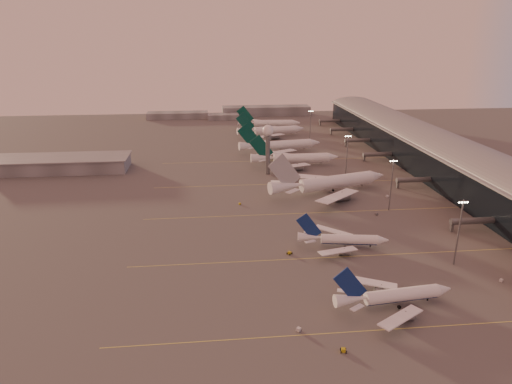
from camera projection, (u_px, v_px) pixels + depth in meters
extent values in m
plane|color=#555252|center=(297.00, 272.00, 160.24)|extent=(700.00, 700.00, 0.00)
cube|color=#F2E555|center=(423.00, 327.00, 130.24)|extent=(180.00, 0.25, 0.02)
cube|color=#F2E555|center=(370.00, 255.00, 172.54)|extent=(180.00, 0.25, 0.02)
cube|color=#F2E555|center=(338.00, 212.00, 214.84)|extent=(180.00, 0.25, 0.02)
cube|color=#F2E555|center=(316.00, 183.00, 257.14)|extent=(180.00, 0.25, 0.02)
cube|color=#F2E555|center=(299.00, 160.00, 304.14)|extent=(180.00, 0.25, 0.02)
cube|color=black|center=(441.00, 159.00, 271.14)|extent=(36.00, 360.00, 18.00)
cylinder|color=slate|center=(443.00, 144.00, 268.20)|extent=(10.08, 360.00, 10.08)
cube|color=slate|center=(443.00, 144.00, 268.13)|extent=(40.00, 362.00, 0.80)
cylinder|color=slate|center=(475.00, 221.00, 193.02)|extent=(22.00, 2.80, 2.80)
cube|color=slate|center=(452.00, 227.00, 192.81)|extent=(1.20, 1.20, 4.40)
cylinder|color=slate|center=(416.00, 180.00, 247.54)|extent=(22.00, 2.80, 2.80)
cube|color=slate|center=(398.00, 184.00, 247.33)|extent=(1.20, 1.20, 4.40)
cylinder|color=slate|center=(379.00, 154.00, 300.18)|extent=(22.00, 2.80, 2.80)
cube|color=slate|center=(364.00, 158.00, 299.97)|extent=(1.20, 1.20, 4.40)
cylinder|color=slate|center=(359.00, 140.00, 339.66)|extent=(22.00, 2.80, 2.80)
cube|color=slate|center=(346.00, 144.00, 339.44)|extent=(1.20, 1.20, 4.40)
cylinder|color=slate|center=(343.00, 129.00, 379.14)|extent=(22.00, 2.80, 2.80)
cube|color=slate|center=(331.00, 132.00, 378.92)|extent=(1.20, 1.20, 4.40)
cylinder|color=slate|center=(331.00, 121.00, 416.74)|extent=(22.00, 2.80, 2.80)
cube|color=slate|center=(320.00, 123.00, 416.52)|extent=(1.20, 1.20, 4.40)
cube|color=slate|center=(61.00, 164.00, 278.91)|extent=(80.00, 25.00, 8.00)
cube|color=slate|center=(60.00, 158.00, 277.54)|extent=(82.00, 27.00, 0.60)
cylinder|color=slate|center=(268.00, 156.00, 269.92)|extent=(2.60, 2.60, 22.00)
cylinder|color=slate|center=(268.00, 137.00, 266.16)|extent=(5.20, 5.20, 1.20)
sphere|color=white|center=(268.00, 130.00, 264.88)|extent=(6.40, 6.40, 6.40)
cylinder|color=slate|center=(268.00, 124.00, 263.67)|extent=(0.16, 0.16, 2.00)
cylinder|color=slate|center=(459.00, 233.00, 161.76)|extent=(0.56, 0.56, 25.00)
cube|color=slate|center=(464.00, 201.00, 157.84)|extent=(3.60, 0.25, 0.25)
sphere|color=#FFEABF|center=(459.00, 202.00, 157.82)|extent=(0.56, 0.56, 0.56)
sphere|color=#FFEABF|center=(462.00, 202.00, 157.92)|extent=(0.56, 0.56, 0.56)
sphere|color=#FFEABF|center=(465.00, 202.00, 158.02)|extent=(0.56, 0.56, 0.56)
sphere|color=#FFEABF|center=(468.00, 202.00, 158.11)|extent=(0.56, 0.56, 0.56)
cylinder|color=slate|center=(391.00, 185.00, 213.17)|extent=(0.56, 0.56, 25.00)
cube|color=slate|center=(394.00, 160.00, 209.24)|extent=(3.60, 0.25, 0.25)
sphere|color=#FFEABF|center=(391.00, 161.00, 209.23)|extent=(0.56, 0.56, 0.56)
sphere|color=#FFEABF|center=(393.00, 161.00, 209.33)|extent=(0.56, 0.56, 0.56)
sphere|color=#FFEABF|center=(395.00, 161.00, 209.42)|extent=(0.56, 0.56, 0.56)
sphere|color=#FFEABF|center=(397.00, 161.00, 209.52)|extent=(0.56, 0.56, 0.56)
cylinder|color=slate|center=(347.00, 156.00, 264.39)|extent=(0.56, 0.56, 25.00)
cube|color=slate|center=(348.00, 136.00, 260.46)|extent=(3.60, 0.25, 0.25)
sphere|color=#FFEABF|center=(346.00, 136.00, 260.45)|extent=(0.56, 0.56, 0.56)
sphere|color=#FFEABF|center=(347.00, 136.00, 260.54)|extent=(0.56, 0.56, 0.56)
sphere|color=#FFEABF|center=(349.00, 136.00, 260.64)|extent=(0.56, 0.56, 0.56)
sphere|color=#FFEABF|center=(351.00, 136.00, 260.74)|extent=(0.56, 0.56, 0.56)
cylinder|color=slate|center=(310.00, 126.00, 348.79)|extent=(0.56, 0.56, 25.00)
cube|color=slate|center=(311.00, 111.00, 344.86)|extent=(3.60, 0.25, 0.25)
sphere|color=#FFEABF|center=(309.00, 111.00, 344.85)|extent=(0.56, 0.56, 0.56)
sphere|color=#FFEABF|center=(310.00, 111.00, 344.95)|extent=(0.56, 0.56, 0.56)
sphere|color=#FFEABF|center=(311.00, 111.00, 345.04)|extent=(0.56, 0.56, 0.56)
sphere|color=#FFEABF|center=(313.00, 111.00, 345.14)|extent=(0.56, 0.56, 0.56)
cube|color=slate|center=(178.00, 115.00, 454.25)|extent=(60.00, 18.00, 6.00)
cube|color=slate|center=(266.00, 111.00, 471.86)|extent=(90.00, 20.00, 9.00)
cube|color=slate|center=(228.00, 117.00, 449.85)|extent=(40.00, 15.00, 5.00)
cylinder|color=white|center=(402.00, 296.00, 139.68)|extent=(24.06, 6.55, 4.05)
cylinder|color=navy|center=(402.00, 299.00, 139.98)|extent=(23.47, 5.37, 2.91)
cone|color=white|center=(443.00, 291.00, 142.46)|extent=(5.00, 4.51, 4.05)
cone|color=white|center=(350.00, 301.00, 136.21)|extent=(10.34, 5.08, 4.05)
cube|color=white|center=(400.00, 319.00, 129.56)|extent=(16.47, 12.94, 1.27)
cylinder|color=slate|center=(405.00, 319.00, 132.91)|extent=(4.85, 3.10, 2.63)
cube|color=slate|center=(405.00, 315.00, 132.54)|extent=(0.35, 0.30, 1.62)
cube|color=white|center=(370.00, 284.00, 147.97)|extent=(17.44, 10.11, 1.27)
cylinder|color=slate|center=(381.00, 291.00, 146.97)|extent=(4.85, 3.10, 2.63)
cube|color=slate|center=(381.00, 288.00, 146.59)|extent=(0.35, 0.30, 1.62)
cube|color=navy|center=(350.00, 286.00, 134.47)|extent=(11.08, 1.55, 12.06)
cube|color=white|center=(357.00, 309.00, 131.93)|extent=(4.81, 3.91, 0.27)
cube|color=white|center=(345.00, 293.00, 140.43)|extent=(4.91, 3.19, 0.27)
cylinder|color=black|center=(427.00, 300.00, 142.36)|extent=(0.53, 0.53, 1.06)
cylinder|color=black|center=(392.00, 300.00, 142.36)|extent=(1.22, 0.65, 1.17)
cylinder|color=black|center=(399.00, 309.00, 138.03)|extent=(1.22, 0.65, 1.17)
cylinder|color=white|center=(349.00, 240.00, 178.03)|extent=(22.09, 7.21, 3.71)
cylinder|color=navy|center=(349.00, 242.00, 178.30)|extent=(21.49, 6.12, 2.67)
cone|color=white|center=(383.00, 241.00, 177.27)|extent=(4.76, 4.35, 3.71)
cone|color=white|center=(310.00, 238.00, 178.77)|extent=(9.62, 5.15, 3.71)
cube|color=white|center=(338.00, 252.00, 169.94)|extent=(16.09, 8.49, 1.17)
cylinder|color=slate|center=(344.00, 254.00, 172.38)|extent=(4.55, 3.07, 2.41)
cube|color=slate|center=(344.00, 251.00, 172.04)|extent=(0.33, 0.29, 1.48)
cube|color=white|center=(333.00, 232.00, 187.15)|extent=(14.73, 12.47, 1.17)
cylinder|color=slate|center=(340.00, 238.00, 185.52)|extent=(4.55, 3.07, 2.41)
cube|color=slate|center=(340.00, 236.00, 185.18)|extent=(0.33, 0.29, 1.48)
cube|color=navy|center=(309.00, 228.00, 177.29)|extent=(10.09, 2.00, 11.05)
cube|color=white|center=(310.00, 243.00, 174.76)|extent=(4.49, 2.72, 0.24)
cube|color=white|center=(309.00, 234.00, 182.71)|extent=(4.35, 3.73, 0.24)
cylinder|color=black|center=(370.00, 247.00, 178.38)|extent=(0.49, 0.49, 0.98)
cylinder|color=black|center=(344.00, 244.00, 180.97)|extent=(1.14, 0.66, 1.07)
cylinder|color=black|center=(345.00, 249.00, 176.92)|extent=(1.14, 0.66, 1.07)
cylinder|color=white|center=(337.00, 184.00, 240.86)|extent=(42.21, 18.08, 6.57)
cylinder|color=white|center=(337.00, 186.00, 241.34)|extent=(40.89, 16.08, 4.73)
cone|color=white|center=(376.00, 178.00, 249.79)|extent=(9.65, 8.59, 6.57)
cone|color=white|center=(286.00, 189.00, 229.96)|extent=(18.77, 11.24, 6.57)
cube|color=white|center=(337.00, 199.00, 222.27)|extent=(26.50, 26.07, 1.95)
cylinder|color=slate|center=(342.00, 200.00, 228.58)|extent=(9.01, 6.38, 4.27)
cube|color=slate|center=(342.00, 197.00, 228.08)|extent=(0.38, 0.34, 2.63)
cube|color=white|center=(304.00, 179.00, 252.89)|extent=(30.97, 12.99, 1.95)
cylinder|color=slate|center=(315.00, 184.00, 251.95)|extent=(9.01, 6.38, 4.27)
cube|color=slate|center=(316.00, 182.00, 251.46)|extent=(0.38, 0.34, 2.63)
cube|color=#AAADB2|center=(285.00, 174.00, 227.11)|extent=(17.59, 5.45, 19.50)
cube|color=white|center=(292.00, 194.00, 222.66)|extent=(8.08, 7.73, 0.26)
cube|color=white|center=(278.00, 184.00, 236.91)|extent=(8.54, 4.39, 0.26)
cylinder|color=black|center=(362.00, 187.00, 247.86)|extent=(0.53, 0.53, 1.06)
cylinder|color=black|center=(328.00, 190.00, 242.99)|extent=(1.27, 0.84, 1.17)
cylinder|color=black|center=(333.00, 193.00, 238.91)|extent=(1.27, 0.84, 1.17)
cylinder|color=white|center=(301.00, 160.00, 289.37)|extent=(34.81, 5.89, 5.61)
cylinder|color=white|center=(301.00, 162.00, 289.79)|extent=(34.10, 4.31, 4.04)
cone|color=white|center=(333.00, 159.00, 291.54)|extent=(6.77, 5.66, 5.61)
cone|color=white|center=(262.00, 160.00, 286.57)|extent=(14.62, 5.73, 5.61)
cube|color=white|center=(292.00, 168.00, 275.07)|extent=(24.98, 17.17, 1.66)
cylinder|color=slate|center=(298.00, 170.00, 279.51)|extent=(6.76, 3.70, 3.64)
cube|color=slate|center=(298.00, 168.00, 279.08)|extent=(0.29, 0.24, 2.24)
cube|color=white|center=(284.00, 156.00, 302.53)|extent=(25.09, 16.85, 1.66)
cylinder|color=slate|center=(291.00, 160.00, 300.49)|extent=(6.76, 3.70, 3.64)
cube|color=slate|center=(291.00, 158.00, 300.05)|extent=(0.29, 0.24, 2.24)
cube|color=#053C33|center=(261.00, 149.00, 284.30)|extent=(15.43, 0.46, 16.59)
cube|color=white|center=(263.00, 162.00, 280.18)|extent=(7.15, 5.26, 0.24)
cube|color=white|center=(261.00, 157.00, 292.82)|extent=(7.16, 5.18, 0.24)
cylinder|color=black|center=(321.00, 164.00, 291.89)|extent=(0.48, 0.48, 0.97)
cylinder|color=black|center=(296.00, 164.00, 292.20)|extent=(1.07, 0.49, 1.06)
cylinder|color=black|center=(297.00, 166.00, 288.21)|extent=(1.07, 0.49, 1.06)
cylinder|color=white|center=(286.00, 146.00, 323.28)|extent=(37.37, 11.74, 5.95)
cylinder|color=white|center=(286.00, 148.00, 323.72)|extent=(36.37, 9.98, 4.28)
cone|color=white|center=(315.00, 144.00, 328.67)|extent=(8.00, 7.01, 5.95)
cone|color=white|center=(250.00, 147.00, 316.62)|extent=(16.22, 8.33, 5.95)
cube|color=white|center=(280.00, 154.00, 307.23)|extent=(25.10, 21.12, 1.76)
cylinder|color=slate|center=(285.00, 155.00, 312.49)|extent=(7.66, 4.95, 3.87)
cube|color=slate|center=(285.00, 153.00, 312.03)|extent=(0.34, 0.30, 2.38)
cube|color=white|center=(267.00, 144.00, 335.55)|extent=(27.35, 14.53, 1.76)
cylinder|color=slate|center=(274.00, 148.00, 334.11)|extent=(7.66, 4.95, 3.87)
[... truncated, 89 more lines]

